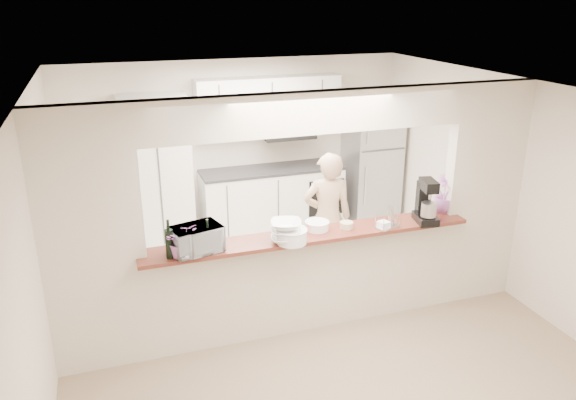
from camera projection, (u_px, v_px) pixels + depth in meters
name	position (u px, v px, depth m)	size (l,w,h in m)	color
floor	(308.00, 325.00, 6.02)	(6.00, 6.00, 0.00)	#9E866B
tile_overlay	(266.00, 263.00, 7.39)	(5.00, 2.90, 0.01)	silver
partition	(309.00, 195.00, 5.51)	(5.00, 0.15, 2.50)	beige
bar_counter	(308.00, 278.00, 5.81)	(3.40, 0.38, 1.09)	beige
kitchen_cabinets	(229.00, 170.00, 8.05)	(3.15, 0.62, 2.25)	silver
refrigerator	(371.00, 165.00, 8.70)	(0.75, 0.70, 1.70)	#AFAEB3
flower_left	(180.00, 240.00, 5.06)	(0.29, 0.25, 0.33)	pink
wine_bottle_a	(208.00, 240.00, 5.15)	(0.07, 0.07, 0.33)	black
wine_bottle_b	(169.00, 243.00, 5.03)	(0.07, 0.07, 0.37)	black
toaster_oven	(196.00, 239.00, 5.16)	(0.45, 0.31, 0.25)	#B0B0B5
serving_bowls	(286.00, 232.00, 5.36)	(0.29, 0.29, 0.22)	white
plate_stack_a	(292.00, 236.00, 5.37)	(0.30, 0.30, 0.14)	white
plate_stack_b	(317.00, 225.00, 5.68)	(0.25, 0.25, 0.09)	white
red_bowl	(296.00, 231.00, 5.56)	(0.16, 0.16, 0.07)	maroon
tan_bowl	(346.00, 225.00, 5.73)	(0.14, 0.14, 0.06)	tan
utensil_caddy	(387.00, 219.00, 5.72)	(0.28, 0.21, 0.23)	silver
stand_mixer	(426.00, 203.00, 5.83)	(0.26, 0.35, 0.47)	black
flower_right	(445.00, 194.00, 6.10)	(0.23, 0.23, 0.41)	#C173D5
person	(327.00, 219.00, 6.72)	(0.59, 0.39, 1.62)	tan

